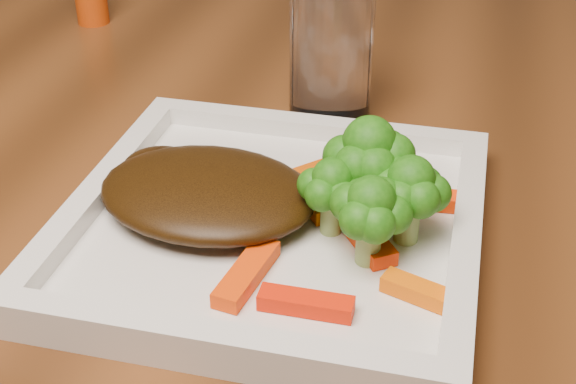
% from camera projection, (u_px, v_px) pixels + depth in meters
% --- Properties ---
extents(dining_table, '(1.60, 0.90, 0.75)m').
position_uv_depth(dining_table, '(83.00, 374.00, 0.95)').
color(dining_table, brown).
rests_on(dining_table, floor).
extents(plate, '(0.27, 0.27, 0.01)m').
position_uv_depth(plate, '(274.00, 229.00, 0.54)').
color(plate, white).
rests_on(plate, dining_table).
extents(steak, '(0.16, 0.13, 0.03)m').
position_uv_depth(steak, '(207.00, 193.00, 0.54)').
color(steak, '#341F07').
rests_on(steak, plate).
extents(broccoli_0, '(0.08, 0.08, 0.07)m').
position_uv_depth(broccoli_0, '(368.00, 168.00, 0.53)').
color(broccoli_0, '#1B5D0F').
rests_on(broccoli_0, plate).
extents(broccoli_1, '(0.07, 0.07, 0.06)m').
position_uv_depth(broccoli_1, '(409.00, 197.00, 0.50)').
color(broccoli_1, '#2A6611').
rests_on(broccoli_1, plate).
extents(broccoli_2, '(0.06, 0.06, 0.06)m').
position_uv_depth(broccoli_2, '(370.00, 222.00, 0.48)').
color(broccoli_2, '#227713').
rests_on(broccoli_2, plate).
extents(broccoli_3, '(0.06, 0.06, 0.06)m').
position_uv_depth(broccoli_3, '(332.00, 191.00, 0.51)').
color(broccoli_3, '#2E5C0F').
rests_on(broccoli_3, plate).
extents(carrot_0, '(0.05, 0.01, 0.01)m').
position_uv_depth(carrot_0, '(306.00, 303.00, 0.46)').
color(carrot_0, red).
rests_on(carrot_0, plate).
extents(carrot_1, '(0.05, 0.03, 0.01)m').
position_uv_depth(carrot_1, '(424.00, 293.00, 0.46)').
color(carrot_1, '#F46303').
rests_on(carrot_1, plate).
extents(carrot_2, '(0.03, 0.06, 0.01)m').
position_uv_depth(carrot_2, '(247.00, 274.00, 0.48)').
color(carrot_2, '#F53C03').
rests_on(carrot_2, plate).
extents(carrot_3, '(0.06, 0.02, 0.01)m').
position_uv_depth(carrot_3, '(433.00, 199.00, 0.55)').
color(carrot_3, '#FE3604').
rests_on(carrot_3, plate).
extents(carrot_4, '(0.05, 0.06, 0.01)m').
position_uv_depth(carrot_4, '(322.00, 171.00, 0.58)').
color(carrot_4, '#CF4A03').
rests_on(carrot_4, plate).
extents(carrot_5, '(0.05, 0.06, 0.01)m').
position_uv_depth(carrot_5, '(363.00, 234.00, 0.51)').
color(carrot_5, '#ED3003').
rests_on(carrot_5, plate).
extents(carrot_6, '(0.05, 0.04, 0.01)m').
position_uv_depth(carrot_6, '(346.00, 208.00, 0.54)').
color(carrot_6, '#E46303').
rests_on(carrot_6, plate).
extents(drinking_glass, '(0.08, 0.08, 0.12)m').
position_uv_depth(drinking_glass, '(331.00, 51.00, 0.66)').
color(drinking_glass, silver).
rests_on(drinking_glass, dining_table).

